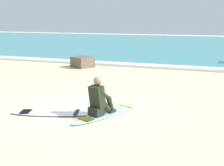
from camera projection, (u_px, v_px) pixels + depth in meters
The scene contains 7 objects.
ground_plane at pixel (86, 109), 8.67m from camera, with size 80.00×80.00×0.00m, color beige.
sea at pixel (195, 45), 28.36m from camera, with size 80.00×28.00×0.10m, color teal.
breaking_foam at pixel (158, 66), 15.89m from camera, with size 80.00×0.90×0.11m, color white.
surfboard_main at pixel (108, 113), 8.17m from camera, with size 1.27×2.55×0.08m.
surfer_seated at pixel (99, 100), 7.84m from camera, with size 0.54×0.77×0.95m.
surfboard_spare_near at pixel (53, 113), 8.14m from camera, with size 2.21×1.19×0.08m.
shoreline_rock at pixel (83, 62), 15.88m from camera, with size 0.87×0.92×0.52m, color brown.
Camera 1 is at (3.76, -7.50, 2.39)m, focal length 51.78 mm.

